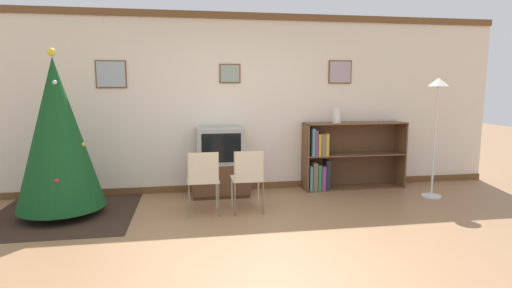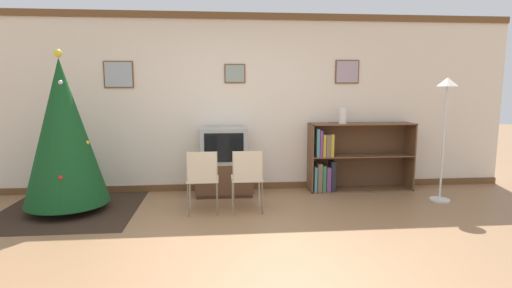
# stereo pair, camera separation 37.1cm
# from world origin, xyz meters

# --- Properties ---
(ground_plane) EXTENTS (24.00, 24.00, 0.00)m
(ground_plane) POSITION_xyz_m (0.00, 0.00, 0.00)
(ground_plane) COLOR #936B47
(wall_back) EXTENTS (8.74, 0.11, 2.70)m
(wall_back) POSITION_xyz_m (-0.00, 2.38, 1.35)
(wall_back) COLOR silver
(wall_back) RESTS_ON ground_plane
(area_rug) EXTENTS (1.75, 1.76, 0.01)m
(area_rug) POSITION_xyz_m (-2.20, 1.44, 0.00)
(area_rug) COLOR #332319
(area_rug) RESTS_ON ground_plane
(christmas_tree) EXTENTS (1.04, 1.04, 2.06)m
(christmas_tree) POSITION_xyz_m (-2.20, 1.44, 1.03)
(christmas_tree) COLOR maroon
(christmas_tree) RESTS_ON area_rug
(tv_console) EXTENTS (0.85, 0.51, 0.49)m
(tv_console) POSITION_xyz_m (-0.16, 2.05, 0.24)
(tv_console) COLOR #412A1A
(tv_console) RESTS_ON ground_plane
(television) EXTENTS (0.68, 0.50, 0.53)m
(television) POSITION_xyz_m (-0.16, 2.05, 0.75)
(television) COLOR #9E9E99
(television) RESTS_ON tv_console
(folding_chair_left) EXTENTS (0.40, 0.40, 0.82)m
(folding_chair_left) POSITION_xyz_m (-0.44, 1.15, 0.47)
(folding_chair_left) COLOR beige
(folding_chair_left) RESTS_ON ground_plane
(folding_chair_right) EXTENTS (0.40, 0.40, 0.82)m
(folding_chair_right) POSITION_xyz_m (0.12, 1.15, 0.47)
(folding_chair_right) COLOR beige
(folding_chair_right) RESTS_ON ground_plane
(bookshelf) EXTENTS (1.62, 0.36, 1.05)m
(bookshelf) POSITION_xyz_m (1.71, 2.15, 0.49)
(bookshelf) COLOR brown
(bookshelf) RESTS_ON ground_plane
(vase) EXTENTS (0.12, 0.12, 0.24)m
(vase) POSITION_xyz_m (1.64, 2.09, 1.17)
(vase) COLOR silver
(vase) RESTS_ON bookshelf
(standing_lamp) EXTENTS (0.28, 0.28, 1.73)m
(standing_lamp) POSITION_xyz_m (2.89, 1.44, 1.33)
(standing_lamp) COLOR silver
(standing_lamp) RESTS_ON ground_plane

